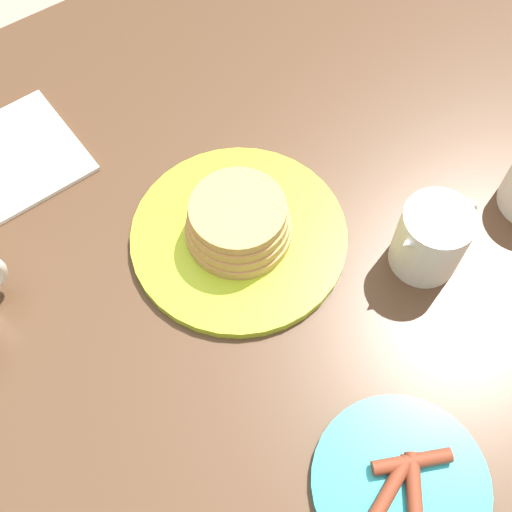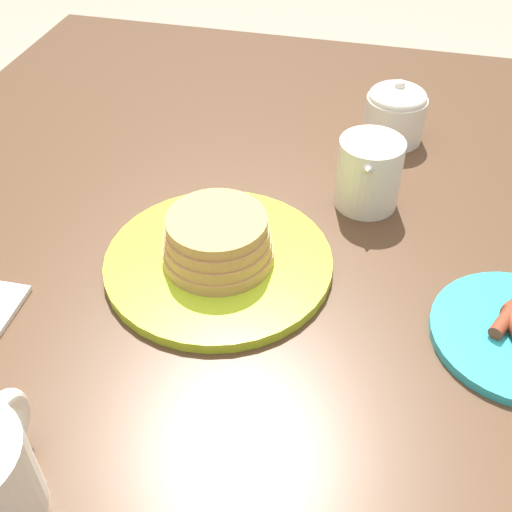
% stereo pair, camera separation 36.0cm
% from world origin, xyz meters
% --- Properties ---
extents(dining_table, '(1.30, 0.96, 0.73)m').
position_xyz_m(dining_table, '(0.00, 0.00, 0.62)').
color(dining_table, '#4C3321').
rests_on(dining_table, ground_plane).
extents(pancake_plate, '(0.24, 0.24, 0.07)m').
position_xyz_m(pancake_plate, '(0.04, -0.00, 0.76)').
color(pancake_plate, '#AAC628').
rests_on(pancake_plate, dining_table).
extents(creamer_pitcher, '(0.11, 0.08, 0.09)m').
position_xyz_m(creamer_pitcher, '(0.19, -0.14, 0.78)').
color(creamer_pitcher, silver).
rests_on(creamer_pitcher, dining_table).
extents(sugar_bowl, '(0.08, 0.08, 0.09)m').
position_xyz_m(sugar_bowl, '(0.35, -0.16, 0.78)').
color(sugar_bowl, silver).
rests_on(sugar_bowl, dining_table).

